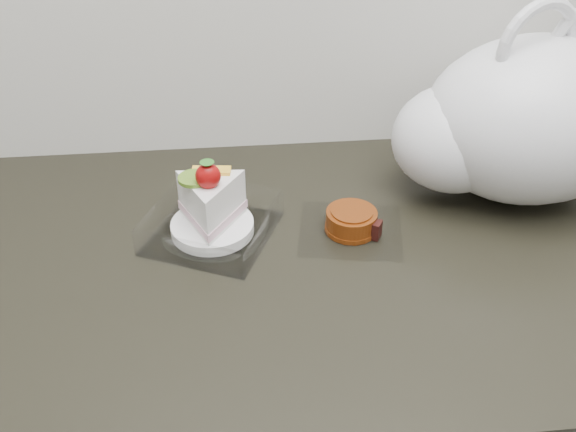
{
  "coord_description": "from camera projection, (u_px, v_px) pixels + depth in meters",
  "views": [
    {
      "loc": [
        -0.22,
        0.99,
        1.46
      ],
      "look_at": [
        -0.15,
        1.72,
        0.94
      ],
      "focal_mm": 40.0,
      "sensor_mm": 36.0,
      "label": 1
    }
  ],
  "objects": [
    {
      "name": "plastic_bag",
      "position": [
        518.0,
        122.0,
        0.96
      ],
      "size": [
        0.41,
        0.31,
        0.31
      ],
      "rotation": [
        0.0,
        0.0,
        0.15
      ],
      "color": "white",
      "rests_on": "counter"
    },
    {
      "name": "cake_tray",
      "position": [
        211.0,
        215.0,
        0.91
      ],
      "size": [
        0.22,
        0.22,
        0.13
      ],
      "rotation": [
        0.0,
        0.0,
        -0.42
      ],
      "color": "white",
      "rests_on": "counter"
    },
    {
      "name": "mooncake_wrap",
      "position": [
        352.0,
        223.0,
        0.93
      ],
      "size": [
        0.17,
        0.16,
        0.04
      ],
      "rotation": [
        0.0,
        0.0,
        -0.01
      ],
      "color": "white",
      "rests_on": "counter"
    }
  ]
}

